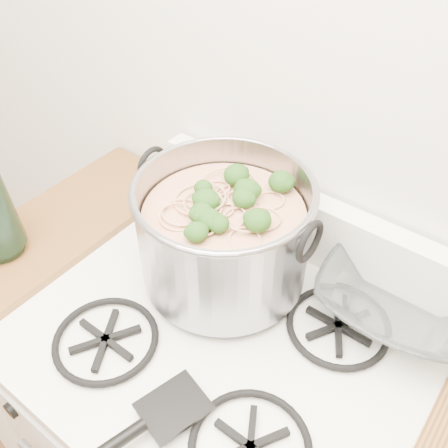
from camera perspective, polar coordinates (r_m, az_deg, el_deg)
gas_range at (r=1.41m, az=-0.18°, el=-23.77°), size 0.76×0.66×0.92m
counter_left at (r=1.59m, az=-15.03°, el=-12.39°), size 0.25×0.65×0.92m
stock_pot at (r=1.00m, az=-0.00°, el=-1.21°), size 0.38×0.35×0.24m
spatula at (r=0.89m, az=-5.82°, el=-19.82°), size 0.36×0.38×0.02m
glass_bowl at (r=1.06m, az=19.16°, el=-8.37°), size 0.13×0.13×0.03m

